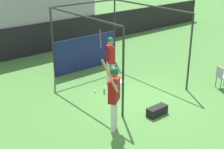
# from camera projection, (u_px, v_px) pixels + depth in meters

# --- Properties ---
(ground_plane) EXTENTS (60.00, 60.00, 0.00)m
(ground_plane) POSITION_uv_depth(u_px,v_px,m) (142.00, 101.00, 10.57)
(ground_plane) COLOR #477F38
(outfield_wall) EXTENTS (24.00, 0.12, 1.48)m
(outfield_wall) POSITION_uv_depth(u_px,v_px,m) (43.00, 38.00, 15.27)
(outfield_wall) COLOR black
(outfield_wall) RESTS_ON ground
(bleacher_section) EXTENTS (6.50, 4.00, 3.56)m
(bleacher_section) POSITION_uv_depth(u_px,v_px,m) (22.00, 11.00, 16.37)
(bleacher_section) COLOR #9E9E99
(bleacher_section) RESTS_ON ground
(batting_cage) EXTENTS (3.18, 4.18, 2.82)m
(batting_cage) POSITION_uv_depth(u_px,v_px,m) (97.00, 44.00, 12.39)
(batting_cage) COLOR #282828
(batting_cage) RESTS_ON ground
(home_plate) EXTENTS (0.44, 0.44, 0.02)m
(home_plate) POSITION_uv_depth(u_px,v_px,m) (118.00, 81.00, 12.09)
(home_plate) COLOR white
(home_plate) RESTS_ON ground
(player_batter) EXTENTS (0.61, 0.97, 1.99)m
(player_batter) POSITION_uv_depth(u_px,v_px,m) (110.00, 56.00, 11.48)
(player_batter) COLOR silver
(player_batter) RESTS_ON ground
(player_waiting) EXTENTS (0.67, 0.71, 2.19)m
(player_waiting) POSITION_uv_depth(u_px,v_px,m) (114.00, 93.00, 8.41)
(player_waiting) COLOR silver
(player_waiting) RESTS_ON ground
(folding_chair) EXTENTS (0.54, 0.54, 0.84)m
(folding_chair) POSITION_uv_depth(u_px,v_px,m) (222.00, 75.00, 11.33)
(folding_chair) COLOR #99999E
(folding_chair) RESTS_ON ground
(equipment_bag) EXTENTS (0.70, 0.28, 0.28)m
(equipment_bag) POSITION_uv_depth(u_px,v_px,m) (157.00, 111.00, 9.60)
(equipment_bag) COLOR black
(equipment_bag) RESTS_ON ground
(baseball) EXTENTS (0.07, 0.07, 0.07)m
(baseball) POSITION_uv_depth(u_px,v_px,m) (95.00, 91.00, 11.18)
(baseball) COLOR white
(baseball) RESTS_ON ground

